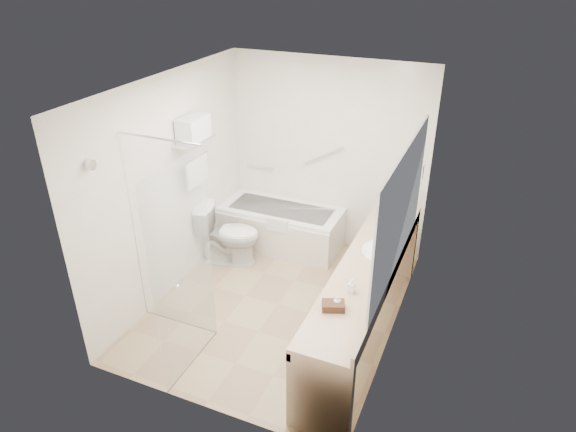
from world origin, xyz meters
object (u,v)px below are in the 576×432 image
at_px(bathtub, 281,227).
at_px(toilet, 229,234).
at_px(water_bottle_left, 391,214).
at_px(vanity_counter, 365,286).
at_px(amenity_basket, 333,306).

bearing_deg(bathtub, toilet, -125.54).
height_order(toilet, water_bottle_left, water_bottle_left).
height_order(vanity_counter, water_bottle_left, water_bottle_left).
relative_size(bathtub, vanity_counter, 0.59).
bearing_deg(amenity_basket, vanity_counter, 82.28).
bearing_deg(amenity_basket, bathtub, 124.01).
bearing_deg(bathtub, water_bottle_left, -12.66).
relative_size(bathtub, water_bottle_left, 7.79).
bearing_deg(water_bottle_left, amenity_basket, -93.03).
relative_size(toilet, water_bottle_left, 3.86).
distance_m(bathtub, water_bottle_left, 1.69).
xyz_separation_m(bathtub, vanity_counter, (1.52, -1.39, 0.36)).
relative_size(toilet, amenity_basket, 4.02).
bearing_deg(bathtub, amenity_basket, -55.99).
distance_m(amenity_basket, water_bottle_left, 1.78).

